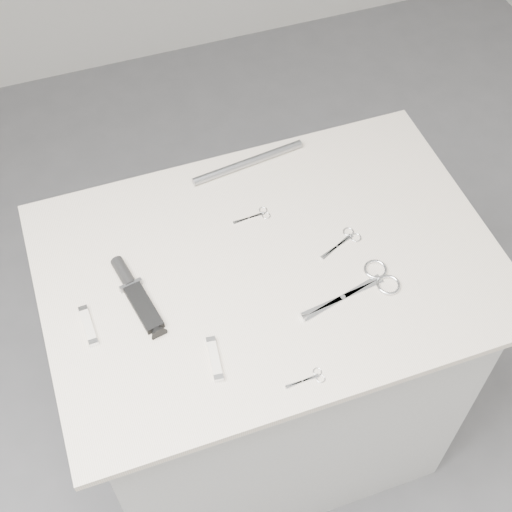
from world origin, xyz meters
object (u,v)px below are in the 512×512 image
object	(u,v)px
large_shears	(368,284)
embroidery_scissors_a	(345,240)
pocket_knife_b	(88,326)
metal_rail	(248,162)
plinth	(268,365)
tiny_scissors	(310,378)
pocket_knife_a	(215,359)
embroidery_scissors_b	(257,216)
sheathed_knife	(134,291)

from	to	relation	value
large_shears	embroidery_scissors_a	bearing A→B (deg)	77.92
embroidery_scissors_a	pocket_knife_b	xyz separation A→B (m)	(-0.59, -0.03, 0.00)
metal_rail	plinth	bearing A→B (deg)	-99.59
tiny_scissors	pocket_knife_b	bearing A→B (deg)	143.70
pocket_knife_a	tiny_scissors	bearing A→B (deg)	-114.78
embroidery_scissors_a	tiny_scissors	bearing A→B (deg)	-148.04
pocket_knife_a	pocket_knife_b	distance (m)	0.27
embroidery_scissors_b	sheathed_knife	distance (m)	0.34
embroidery_scissors_b	pocket_knife_a	distance (m)	0.38
embroidery_scissors_a	metal_rail	bearing A→B (deg)	90.44
large_shears	pocket_knife_b	distance (m)	0.59
embroidery_scissors_a	tiny_scissors	distance (m)	0.36
embroidery_scissors_a	metal_rail	size ratio (longest dim) A/B	0.38
embroidery_scissors_a	embroidery_scissors_b	world-z (taller)	same
tiny_scissors	sheathed_knife	distance (m)	0.42
large_shears	sheathed_knife	distance (m)	0.50
embroidery_scissors_b	metal_rail	size ratio (longest dim) A/B	0.30
plinth	pocket_knife_a	bearing A→B (deg)	-134.77
pocket_knife_b	metal_rail	bearing A→B (deg)	-57.18
plinth	sheathed_knife	size ratio (longest dim) A/B	4.40
sheathed_knife	metal_rail	world-z (taller)	same
plinth	metal_rail	bearing A→B (deg)	80.41
tiny_scissors	plinth	bearing A→B (deg)	83.03
large_shears	tiny_scissors	world-z (taller)	large_shears
embroidery_scissors_b	pocket_knife_a	size ratio (longest dim) A/B	0.89
embroidery_scissors_a	embroidery_scissors_b	distance (m)	0.21
tiny_scissors	metal_rail	distance (m)	0.59
plinth	embroidery_scissors_b	distance (m)	0.49
embroidery_scissors_a	tiny_scissors	size ratio (longest dim) A/B	1.37
metal_rail	embroidery_scissors_a	bearing A→B (deg)	-66.28
pocket_knife_b	metal_rail	xyz separation A→B (m)	(0.46, 0.33, 0.00)
pocket_knife_b	pocket_knife_a	bearing A→B (deg)	-128.34
embroidery_scissors_a	pocket_knife_a	bearing A→B (deg)	-175.65
large_shears	sheathed_knife	world-z (taller)	sheathed_knife
embroidery_scissors_a	pocket_knife_b	distance (m)	0.59
plinth	metal_rail	distance (m)	0.57
sheathed_knife	metal_rail	bearing A→B (deg)	-62.67
sheathed_knife	pocket_knife_a	xyz separation A→B (m)	(0.11, -0.21, -0.00)
plinth	pocket_knife_a	distance (m)	0.55
pocket_knife_a	metal_rail	size ratio (longest dim) A/B	0.34
large_shears	embroidery_scissors_a	world-z (taller)	large_shears
metal_rail	pocket_knife_b	bearing A→B (deg)	-144.57
plinth	embroidery_scissors_a	bearing A→B (deg)	0.94
tiny_scissors	pocket_knife_b	xyz separation A→B (m)	(-0.38, 0.26, 0.00)
pocket_knife_a	metal_rail	world-z (taller)	metal_rail
embroidery_scissors_a	pocket_knife_b	world-z (taller)	pocket_knife_b
plinth	embroidery_scissors_b	size ratio (longest dim) A/B	10.15
pocket_knife_b	large_shears	bearing A→B (deg)	-101.83
pocket_knife_a	large_shears	bearing A→B (deg)	-73.05
large_shears	pocket_knife_a	xyz separation A→B (m)	(-0.36, -0.06, 0.00)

